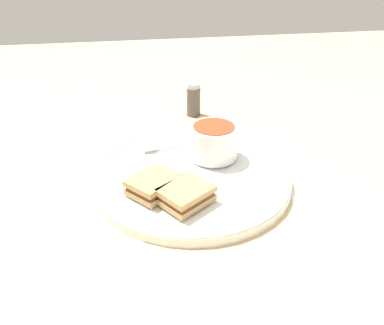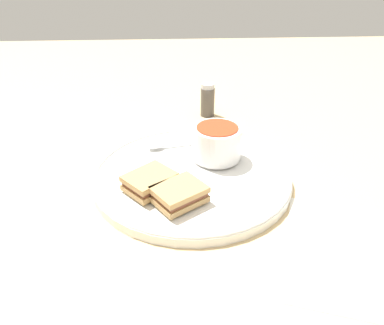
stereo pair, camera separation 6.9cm
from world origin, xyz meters
TOP-DOWN VIEW (x-y plane):
  - ground_plane at (0.00, 0.00)m, footprint 2.40×2.40m
  - plate at (0.00, 0.00)m, footprint 0.37×0.37m
  - soup_bowl at (0.05, -0.05)m, footprint 0.10×0.10m
  - spoon at (0.10, 0.06)m, footprint 0.03×0.11m
  - sandwich_half_near at (-0.05, 0.08)m, footprint 0.10×0.10m
  - sandwich_half_far at (-0.09, 0.03)m, footprint 0.10×0.10m
  - salt_shaker at (0.31, -0.06)m, footprint 0.04×0.04m

SIDE VIEW (x-z plane):
  - ground_plane at x=0.00m, z-range 0.00..0.00m
  - plate at x=0.00m, z-range 0.00..0.02m
  - spoon at x=0.10m, z-range 0.02..0.03m
  - sandwich_half_near at x=-0.05m, z-range 0.02..0.05m
  - sandwich_half_far at x=-0.09m, z-range 0.02..0.05m
  - salt_shaker at x=0.31m, z-range 0.00..0.09m
  - soup_bowl at x=0.05m, z-range 0.02..0.09m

